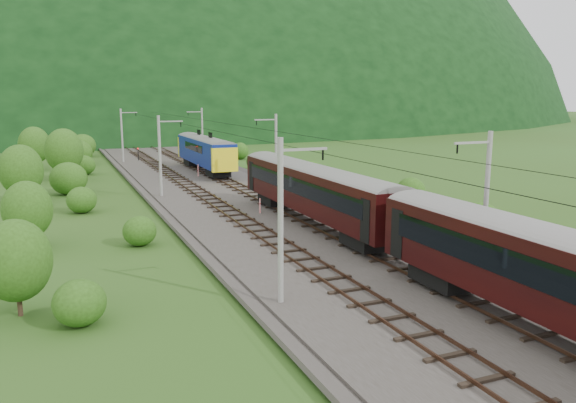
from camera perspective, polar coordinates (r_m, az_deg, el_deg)
name	(u,v)px	position (r m, az deg, el deg)	size (l,w,h in m)	color
ground	(389,291)	(30.64, 10.20, -8.91)	(600.00, 600.00, 0.00)	#2F4B17
railbed	(310,243)	(38.97, 2.21, -4.25)	(14.00, 220.00, 0.30)	#38332D
track_left	(277,244)	(37.99, -1.08, -4.29)	(2.40, 220.00, 0.27)	#513322
track_right	(340,237)	(39.95, 5.34, -3.58)	(2.40, 220.00, 0.27)	#513322
catenary_left	(161,154)	(57.25, -12.81, 4.72)	(2.54, 192.28, 8.00)	gray
catenary_right	(275,150)	(60.56, -1.29, 5.30)	(2.54, 192.28, 8.00)	gray
overhead_wires	(310,143)	(37.78, 2.28, 5.99)	(4.83, 198.00, 0.03)	black
mountain_main	(87,118)	(284.74, -19.72, 8.03)	(504.00, 360.00, 244.00)	black
hazard_post_near	(260,206)	(47.93, -2.86, -0.44)	(0.14, 0.14, 1.29)	red
hazard_post_far	(198,170)	(71.02, -9.11, 3.16)	(0.16, 0.16, 1.48)	red
signal	(138,153)	(90.34, -14.98, 4.78)	(0.22, 0.22, 1.95)	black
vegetation_left	(68,184)	(53.36, -21.47, 1.67)	(12.71, 147.41, 6.38)	#274A13
vegetation_right	(405,201)	(49.77, 11.82, 0.06)	(7.01, 106.51, 2.68)	#274A13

